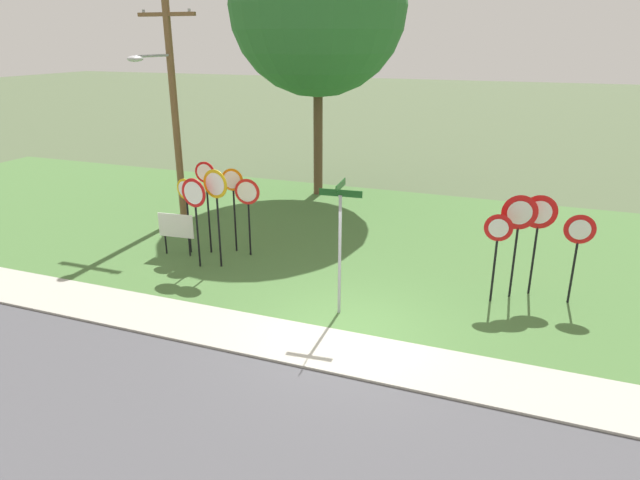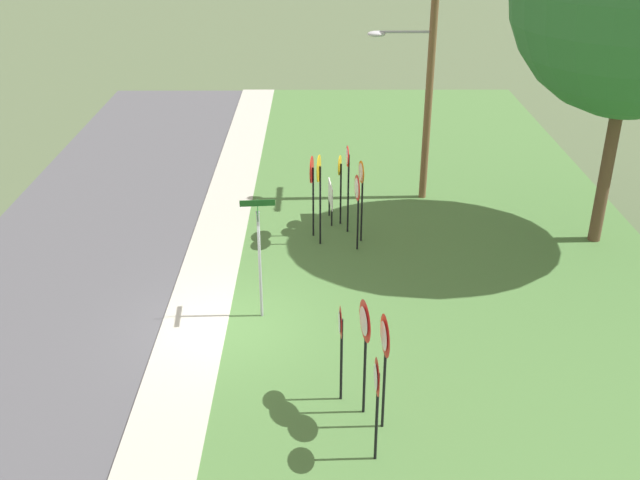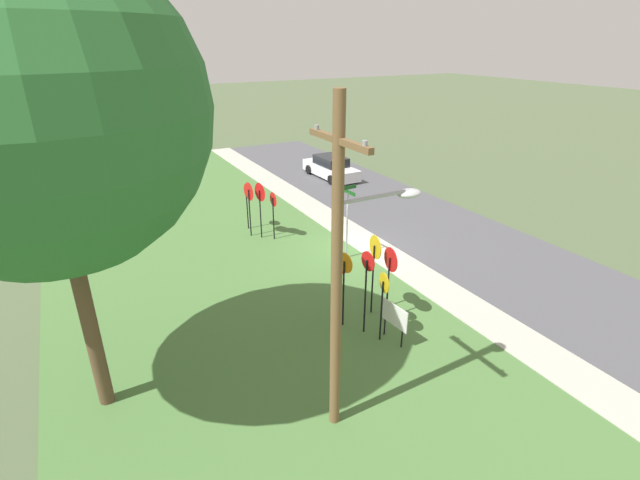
{
  "view_description": "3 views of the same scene",
  "coord_description": "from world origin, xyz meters",
  "views": [
    {
      "loc": [
        3.22,
        -10.16,
        6.03
      ],
      "look_at": [
        -1.56,
        2.48,
        1.12
      ],
      "focal_mm": 31.2,
      "sensor_mm": 36.0,
      "label": 1
    },
    {
      "loc": [
        14.97,
        2.18,
        9.76
      ],
      "look_at": [
        -1.53,
        2.25,
        1.59
      ],
      "focal_mm": 41.14,
      "sensor_mm": 36.0,
      "label": 2
    },
    {
      "loc": [
        -15.26,
        10.1,
        8.47
      ],
      "look_at": [
        -1.21,
        2.46,
        1.47
      ],
      "focal_mm": 26.05,
      "sensor_mm": 36.0,
      "label": 3
    }
  ],
  "objects": [
    {
      "name": "stop_sign_near_right",
      "position": [
        -5.83,
        2.88,
        1.64
      ],
      "size": [
        0.6,
        0.13,
        2.25
      ],
      "rotation": [
        0.0,
        0.0,
        -0.18
      ],
      "color": "black",
      "rests_on": "grass_median"
    },
    {
      "name": "utility_pole",
      "position": [
        -7.98,
        5.6,
        4.19
      ],
      "size": [
        2.1,
        2.14,
        7.62
      ],
      "color": "brown",
      "rests_on": "grass_median"
    },
    {
      "name": "grass_median",
      "position": [
        0.0,
        6.0,
        0.02
      ],
      "size": [
        44.0,
        12.0,
        0.04
      ],
      "primitive_type": "cube",
      "color": "#477038",
      "rests_on": "ground_plane"
    },
    {
      "name": "yield_sign_near_left",
      "position": [
        2.78,
        2.63,
        1.67
      ],
      "size": [
        0.66,
        0.11,
        2.21
      ],
      "rotation": [
        0.0,
        0.0,
        0.06
      ],
      "color": "black",
      "rests_on": "grass_median"
    },
    {
      "name": "road_asphalt",
      "position": [
        0.0,
        -4.8,
        0.01
      ],
      "size": [
        44.0,
        6.4,
        0.01
      ],
      "primitive_type": "cube",
      "color": "#4C4C51",
      "rests_on": "ground_plane"
    },
    {
      "name": "yield_sign_near_right",
      "position": [
        4.54,
        3.22,
        1.68
      ],
      "size": [
        0.7,
        0.11,
        2.22
      ],
      "rotation": [
        0.0,
        0.0,
        0.05
      ],
      "color": "black",
      "rests_on": "grass_median"
    },
    {
      "name": "sidewalk_strip",
      "position": [
        0.0,
        -0.8,
        0.03
      ],
      "size": [
        44.0,
        1.6,
        0.06
      ],
      "primitive_type": "cube",
      "color": "#ADAA9E",
      "rests_on": "ground_plane"
    },
    {
      "name": "notice_board",
      "position": [
        -6.06,
        2.6,
        0.87
      ],
      "size": [
        1.1,
        0.12,
        1.25
      ],
      "rotation": [
        0.0,
        0.0,
        0.09
      ],
      "color": "black",
      "rests_on": "grass_median"
    },
    {
      "name": "stop_sign_far_left",
      "position": [
        -5.26,
        3.09,
        1.98
      ],
      "size": [
        0.61,
        0.1,
        2.74
      ],
      "rotation": [
        0.0,
        0.0,
        0.06
      ],
      "color": "black",
      "rests_on": "grass_median"
    },
    {
      "name": "yield_sign_far_left",
      "position": [
        3.64,
        3.42,
        1.95
      ],
      "size": [
        0.82,
        0.14,
        2.54
      ],
      "rotation": [
        0.0,
        0.0,
        0.13
      ],
      "color": "black",
      "rests_on": "grass_median"
    },
    {
      "name": "stop_sign_near_left",
      "position": [
        -4.07,
        3.32,
        1.7
      ],
      "size": [
        0.74,
        0.13,
        2.29
      ],
      "rotation": [
        0.0,
        0.0,
        0.12
      ],
      "color": "black",
      "rests_on": "grass_median"
    },
    {
      "name": "parked_sedan_distant",
      "position": [
        10.45,
        -4.69,
        0.65
      ],
      "size": [
        4.68,
        2.01,
        1.39
      ],
      "rotation": [
        0.0,
        0.0,
        0.03
      ],
      "color": "silver",
      "rests_on": "road_asphalt"
    },
    {
      "name": "stop_sign_center_tall",
      "position": [
        -4.61,
        3.46,
        1.84
      ],
      "size": [
        0.64,
        0.13,
        2.52
      ],
      "rotation": [
        0.0,
        0.0,
        0.16
      ],
      "color": "black",
      "rests_on": "grass_median"
    },
    {
      "name": "yield_sign_far_right",
      "position": [
        3.2,
        3.08,
        1.99
      ],
      "size": [
        0.83,
        0.2,
        2.59
      ],
      "rotation": [
        0.0,
        0.0,
        0.2
      ],
      "color": "black",
      "rests_on": "grass_median"
    },
    {
      "name": "oak_tree_left",
      "position": [
        -4.67,
        10.47,
        7.16
      ],
      "size": [
        6.57,
        6.57,
        10.42
      ],
      "color": "brown",
      "rests_on": "grass_median"
    },
    {
      "name": "stop_sign_far_right",
      "position": [
        -4.43,
        2.24,
        2.06
      ],
      "size": [
        0.77,
        0.14,
        2.76
      ],
      "rotation": [
        0.0,
        0.0,
        -0.14
      ],
      "color": "black",
      "rests_on": "grass_median"
    },
    {
      "name": "street_name_post",
      "position": [
        -0.46,
        0.81,
        1.88
      ],
      "size": [
        0.96,
        0.81,
        3.11
      ],
      "rotation": [
        0.0,
        0.0,
        0.08
      ],
      "color": "#9EA0A8",
      "rests_on": "grass_median"
    },
    {
      "name": "ground_plane",
      "position": [
        0.0,
        0.0,
        0.0
      ],
      "size": [
        160.0,
        160.0,
        0.0
      ],
      "primitive_type": "plane",
      "color": "#4C5B3D"
    },
    {
      "name": "stop_sign_far_center",
      "position": [
        -4.98,
        2.03,
        1.89
      ],
      "size": [
        0.79,
        0.13,
        2.52
      ],
      "rotation": [
        0.0,
        0.0,
        -0.12
      ],
      "color": "black",
      "rests_on": "grass_median"
    }
  ]
}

